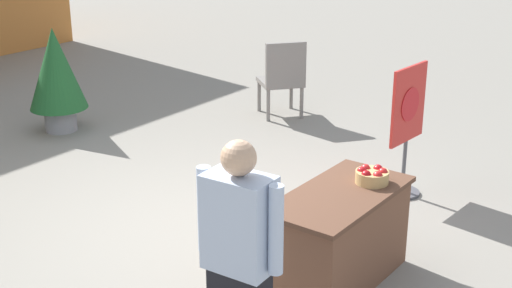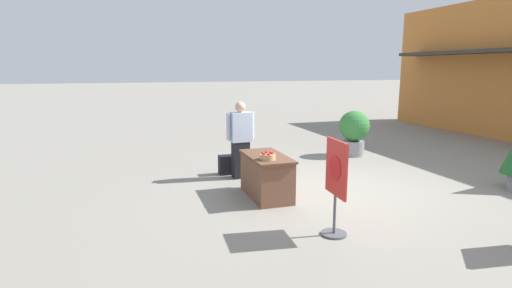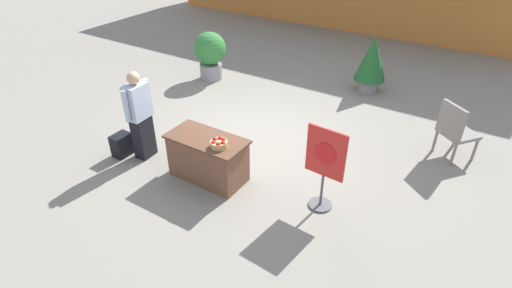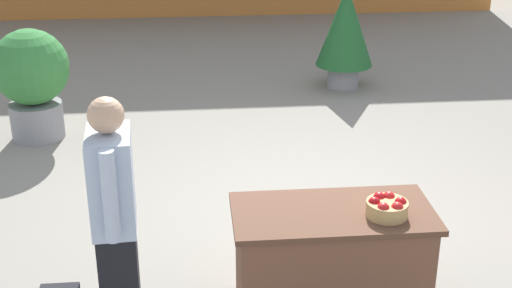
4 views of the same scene
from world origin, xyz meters
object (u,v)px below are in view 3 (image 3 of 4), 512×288
at_px(person_visitor, 140,115).
at_px(poster_board, 324,166).
at_px(potted_plant_far_left, 210,53).
at_px(backpack, 122,145).
at_px(patio_chair, 455,129).
at_px(apple_basket, 219,143).
at_px(potted_plant_near_left, 372,60).
at_px(display_table, 208,158).

height_order(person_visitor, poster_board, person_visitor).
bearing_deg(poster_board, potted_plant_far_left, -120.45).
xyz_separation_m(backpack, patio_chair, (5.02, 3.11, 0.37)).
bearing_deg(apple_basket, potted_plant_near_left, 81.08).
distance_m(apple_basket, potted_plant_far_left, 4.51).
relative_size(poster_board, potted_plant_far_left, 1.13).
distance_m(display_table, poster_board, 1.95).
relative_size(apple_basket, poster_board, 0.20).
xyz_separation_m(poster_board, potted_plant_far_left, (-4.45, 3.03, -0.07)).
bearing_deg(patio_chair, person_visitor, 160.38).
distance_m(display_table, potted_plant_near_left, 4.92).
bearing_deg(apple_basket, person_visitor, 179.83).
xyz_separation_m(display_table, backpack, (-1.75, -0.31, -0.18)).
relative_size(person_visitor, potted_plant_near_left, 1.21).
height_order(poster_board, potted_plant_far_left, poster_board).
bearing_deg(potted_plant_near_left, apple_basket, -98.92).
xyz_separation_m(display_table, apple_basket, (0.32, -0.10, 0.44)).
bearing_deg(potted_plant_near_left, display_table, -102.84).
distance_m(display_table, patio_chair, 4.31).
distance_m(poster_board, potted_plant_near_left, 4.52).
distance_m(person_visitor, patio_chair, 5.48).
relative_size(display_table, potted_plant_near_left, 0.98).
bearing_deg(apple_basket, poster_board, 15.47).
distance_m(backpack, patio_chair, 5.92).
xyz_separation_m(display_table, potted_plant_far_left, (-2.56, 3.37, 0.29)).
bearing_deg(potted_plant_far_left, person_visitor, -71.14).
height_order(apple_basket, patio_chair, patio_chair).
distance_m(backpack, potted_plant_far_left, 3.80).
relative_size(patio_chair, potted_plant_far_left, 0.89).
distance_m(apple_basket, poster_board, 1.62).
distance_m(patio_chair, potted_plant_far_left, 5.86).
xyz_separation_m(apple_basket, person_visitor, (-1.71, 0.01, -0.01)).
xyz_separation_m(apple_basket, potted_plant_near_left, (0.77, 4.88, -0.06)).
bearing_deg(potted_plant_near_left, person_visitor, -116.90).
xyz_separation_m(poster_board, potted_plant_near_left, (-0.80, 4.45, 0.02)).
xyz_separation_m(display_table, person_visitor, (-1.38, -0.09, 0.44)).
relative_size(patio_chair, potted_plant_near_left, 0.79).
bearing_deg(backpack, poster_board, 10.06).
bearing_deg(person_visitor, potted_plant_near_left, 59.31).
bearing_deg(potted_plant_far_left, poster_board, -34.26).
relative_size(display_table, potted_plant_far_left, 1.10).
bearing_deg(patio_chair, poster_board, -170.78).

